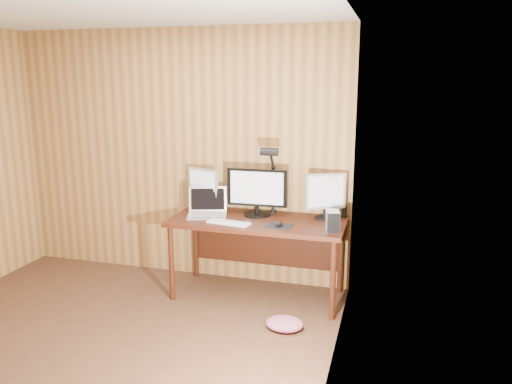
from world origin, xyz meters
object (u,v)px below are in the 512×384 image
at_px(monitor_right, 326,195).
at_px(mouse, 279,224).
at_px(monitor_center, 257,191).
at_px(desk_lamp, 271,171).
at_px(speaker, 344,212).
at_px(desk, 260,230).
at_px(phone, 244,222).
at_px(monitor_left, 203,188).
at_px(keyboard, 229,223).
at_px(hard_drive, 333,221).
at_px(laptop, 207,208).

distance_m(monitor_right, mouse, 0.53).
height_order(monitor_center, desk_lamp, desk_lamp).
height_order(monitor_right, speaker, monitor_right).
height_order(mouse, speaker, speaker).
relative_size(monitor_center, mouse, 5.26).
height_order(desk, phone, phone).
xyz_separation_m(monitor_left, keyboard, (0.39, -0.39, -0.21)).
bearing_deg(monitor_center, desk_lamp, 7.54).
bearing_deg(hard_drive, speaker, 70.69).
bearing_deg(laptop, monitor_center, -3.00).
bearing_deg(hard_drive, desk_lamp, 140.31).
xyz_separation_m(monitor_left, phone, (0.51, -0.33, -0.21)).
relative_size(monitor_right, laptop, 1.00).
height_order(monitor_left, desk_lamp, desk_lamp).
bearing_deg(laptop, hard_drive, -25.59).
bearing_deg(monitor_right, laptop, 161.83).
bearing_deg(monitor_left, hard_drive, 7.03).
relative_size(mouse, phone, 0.95).
distance_m(monitor_left, hard_drive, 1.36).
distance_m(laptop, phone, 0.45).
xyz_separation_m(monitor_center, monitor_right, (0.63, 0.05, -0.00)).
bearing_deg(desk, hard_drive, -18.47).
distance_m(laptop, mouse, 0.76).
bearing_deg(monitor_center, monitor_left, 172.99).
bearing_deg(phone, monitor_left, 157.02).
height_order(laptop, phone, laptop).
distance_m(desk, phone, 0.26).
distance_m(hard_drive, speaker, 0.44).
bearing_deg(laptop, speaker, -5.36).
xyz_separation_m(desk, monitor_center, (-0.04, 0.06, 0.35)).
bearing_deg(monitor_left, laptop, -36.53).
height_order(monitor_center, mouse, monitor_center).
distance_m(phone, speaker, 0.94).
height_order(monitor_left, mouse, monitor_left).
height_order(monitor_center, monitor_left, monitor_center).
bearing_deg(laptop, keyboard, -54.31).
bearing_deg(monitor_center, hard_drive, -23.32).
bearing_deg(monitor_left, monitor_right, 21.99).
xyz_separation_m(monitor_right, phone, (-0.68, -0.33, -0.22)).
bearing_deg(mouse, keyboard, -162.52).
xyz_separation_m(desk, desk_lamp, (0.09, 0.08, 0.55)).
bearing_deg(laptop, phone, -38.30).
bearing_deg(phone, monitor_center, 90.11).
relative_size(keyboard, desk_lamp, 0.59).
height_order(hard_drive, speaker, hard_drive).
distance_m(monitor_center, hard_drive, 0.81).
distance_m(mouse, desk_lamp, 0.54).
xyz_separation_m(phone, speaker, (0.84, 0.42, 0.05)).
xyz_separation_m(mouse, desk_lamp, (-0.15, 0.31, 0.41)).
relative_size(monitor_left, mouse, 3.76).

